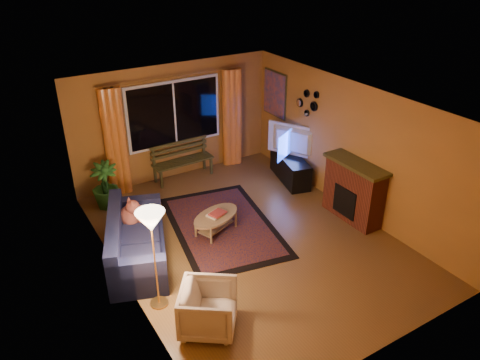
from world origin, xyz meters
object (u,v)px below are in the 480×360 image
tv_console (290,168)px  floor_lamp (155,260)px  bench (184,170)px  sofa (137,238)px  coffee_table (216,224)px  armchair (208,307)px

tv_console → floor_lamp: bearing=-136.9°
bench → sofa: size_ratio=0.67×
sofa → tv_console: (3.86, 1.00, -0.13)m
sofa → tv_console: 3.99m
bench → coffee_table: 2.29m
bench → sofa: sofa is taller
armchair → coffee_table: bearing=4.7°
bench → coffee_table: size_ratio=1.35×
sofa → bench: bearing=70.3°
bench → tv_console: (1.96, -1.28, 0.07)m
armchair → floor_lamp: floor_lamp is taller
tv_console → bench: bearing=161.4°
bench → sofa: (-1.90, -2.28, 0.21)m
coffee_table → tv_console: size_ratio=0.76×
sofa → floor_lamp: bearing=-76.6°
tv_console → armchair: bearing=-126.0°
armchair → tv_console: 4.66m
sofa → coffee_table: (1.48, 0.03, -0.23)m
armchair → floor_lamp: 0.98m
sofa → armchair: size_ratio=2.71×
bench → floor_lamp: floor_lamp is taller
sofa → floor_lamp: floor_lamp is taller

